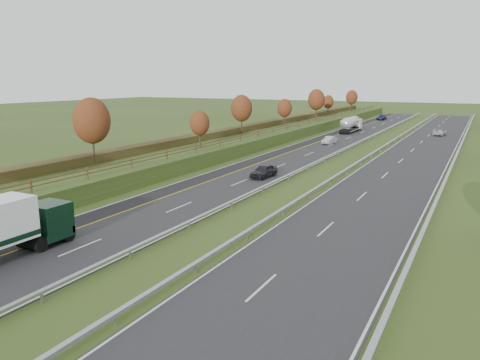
{
  "coord_description": "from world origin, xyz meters",
  "views": [
    {
      "loc": [
        25.55,
        -11.38,
        11.52
      ],
      "look_at": [
        5.35,
        27.3,
        2.2
      ],
      "focal_mm": 35.0,
      "sensor_mm": 36.0,
      "label": 1
    }
  ],
  "objects_px": {
    "car_silver_mid": "(329,140)",
    "car_small_far": "(382,117)",
    "road_tanker": "(351,124)",
    "car_oncoming": "(440,133)",
    "car_dark_near": "(264,171)"
  },
  "relations": [
    {
      "from": "car_dark_near",
      "to": "car_silver_mid",
      "type": "height_order",
      "value": "car_dark_near"
    },
    {
      "from": "car_dark_near",
      "to": "car_small_far",
      "type": "bearing_deg",
      "value": 96.7
    },
    {
      "from": "car_silver_mid",
      "to": "car_small_far",
      "type": "bearing_deg",
      "value": 97.9
    },
    {
      "from": "road_tanker",
      "to": "car_oncoming",
      "type": "relative_size",
      "value": 2.45
    },
    {
      "from": "road_tanker",
      "to": "car_silver_mid",
      "type": "xyz_separation_m",
      "value": [
        1.71,
        -21.94,
        -1.12
      ]
    },
    {
      "from": "road_tanker",
      "to": "car_dark_near",
      "type": "distance_m",
      "value": 55.22
    },
    {
      "from": "road_tanker",
      "to": "car_oncoming",
      "type": "xyz_separation_m",
      "value": [
        18.48,
        1.96,
        -1.19
      ]
    },
    {
      "from": "car_small_far",
      "to": "car_oncoming",
      "type": "bearing_deg",
      "value": -59.2
    },
    {
      "from": "road_tanker",
      "to": "car_small_far",
      "type": "distance_m",
      "value": 37.13
    },
    {
      "from": "car_small_far",
      "to": "car_dark_near",
      "type": "bearing_deg",
      "value": -84.94
    },
    {
      "from": "road_tanker",
      "to": "car_small_far",
      "type": "xyz_separation_m",
      "value": [
        -0.42,
        37.11,
        -1.07
      ]
    },
    {
      "from": "car_dark_near",
      "to": "car_oncoming",
      "type": "bearing_deg",
      "value": 79.6
    },
    {
      "from": "car_small_far",
      "to": "road_tanker",
      "type": "bearing_deg",
      "value": -86.82
    },
    {
      "from": "road_tanker",
      "to": "car_dark_near",
      "type": "bearing_deg",
      "value": -86.2
    },
    {
      "from": "car_silver_mid",
      "to": "car_small_far",
      "type": "xyz_separation_m",
      "value": [
        -2.13,
        59.05,
        0.04
      ]
    }
  ]
}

